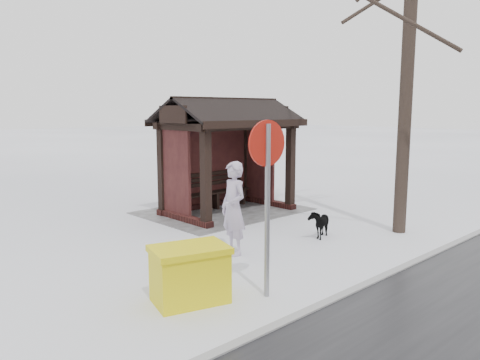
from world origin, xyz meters
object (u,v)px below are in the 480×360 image
(bus_shelter, at_px, (224,132))
(pedestrian, at_px, (233,208))
(dog, at_px, (319,223))
(grit_bin, at_px, (190,274))
(road_sign, at_px, (267,173))

(bus_shelter, height_order, pedestrian, bus_shelter)
(dog, bearing_deg, pedestrian, -122.63)
(pedestrian, relative_size, grit_bin, 1.45)
(bus_shelter, distance_m, dog, 3.85)
(dog, relative_size, road_sign, 0.28)
(pedestrian, bearing_deg, bus_shelter, 151.75)
(pedestrian, relative_size, dog, 2.42)
(road_sign, bearing_deg, bus_shelter, -120.48)
(dog, xyz_separation_m, grit_bin, (4.19, 0.87, 0.11))
(bus_shelter, xyz_separation_m, grit_bin, (4.38, 4.25, -1.74))
(pedestrian, height_order, dog, pedestrian)
(pedestrian, height_order, grit_bin, pedestrian)
(pedestrian, xyz_separation_m, dog, (-2.19, 0.39, -0.59))
(pedestrian, bearing_deg, grit_bin, -47.46)
(road_sign, bearing_deg, pedestrian, -114.35)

